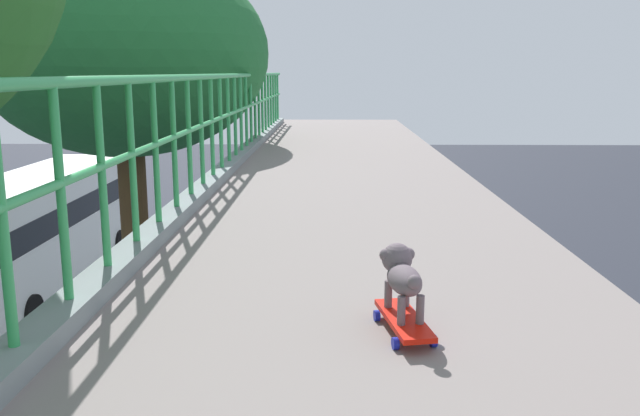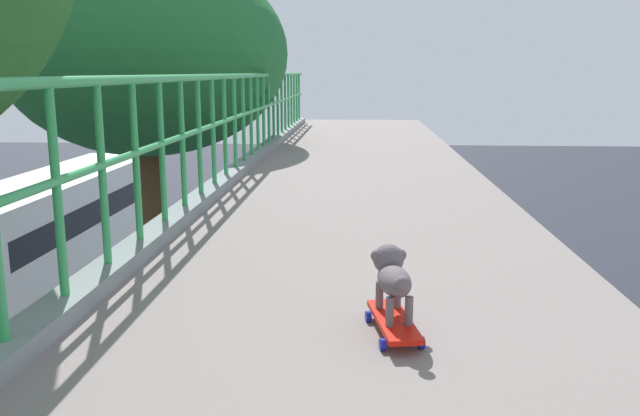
# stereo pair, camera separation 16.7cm
# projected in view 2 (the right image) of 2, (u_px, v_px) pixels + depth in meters

# --- Properties ---
(city_bus) EXTENTS (2.61, 11.05, 3.44)m
(city_bus) POSITION_uv_depth(u_px,v_px,m) (60.00, 226.00, 19.69)
(city_bus) COLOR white
(city_bus) RESTS_ON ground
(roadside_tree_far) EXTENTS (4.57, 4.57, 8.35)m
(roadside_tree_far) POSITION_uv_depth(u_px,v_px,m) (146.00, 58.00, 10.68)
(roadside_tree_far) COLOR brown
(roadside_tree_far) RESTS_ON ground
(toy_skateboard) EXTENTS (0.25, 0.52, 0.08)m
(toy_skateboard) POSITION_uv_depth(u_px,v_px,m) (394.00, 322.00, 2.95)
(toy_skateboard) COLOR red
(toy_skateboard) RESTS_ON overpass_deck
(small_dog) EXTENTS (0.20, 0.41, 0.30)m
(small_dog) POSITION_uv_depth(u_px,v_px,m) (392.00, 274.00, 2.97)
(small_dog) COLOR #675760
(small_dog) RESTS_ON toy_skateboard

